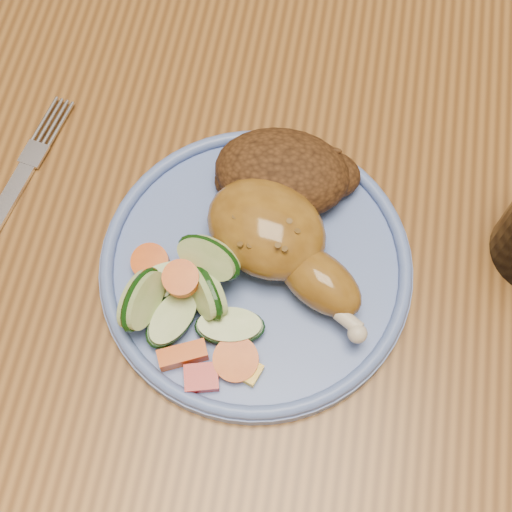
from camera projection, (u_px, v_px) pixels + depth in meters
name	position (u px, v px, depth m)	size (l,w,h in m)	color
ground	(279.00, 411.00, 1.25)	(4.00, 4.00, 0.00)	brown
dining_table	(300.00, 258.00, 0.64)	(0.90, 1.40, 0.75)	brown
plate	(256.00, 267.00, 0.54)	(0.23, 0.23, 0.01)	#5C77C3
plate_rim	(256.00, 261.00, 0.53)	(0.23, 0.23, 0.01)	#5C77C3
chicken_leg	(279.00, 241.00, 0.51)	(0.14, 0.13, 0.05)	#92621E
rice_pilaf	(285.00, 174.00, 0.54)	(0.11, 0.08, 0.05)	#462811
vegetable_pile	(189.00, 301.00, 0.50)	(0.11, 0.12, 0.06)	#A50A05
fork	(8.00, 199.00, 0.56)	(0.05, 0.16, 0.00)	silver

